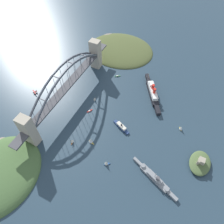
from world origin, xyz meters
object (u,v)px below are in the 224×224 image
at_px(ocean_liner, 153,92).
at_px(small_boat_4, 72,141).
at_px(harbor_ferry_steamer, 121,127).
at_px(harbor_arch_bridge, 67,86).
at_px(seaplane_taxiing_near_bridge, 35,92).
at_px(small_boat_5, 106,163).
at_px(small_boat_6, 117,76).
at_px(small_boat_1, 90,111).
at_px(small_boat_0, 181,128).
at_px(small_boat_3, 91,140).
at_px(fort_island_mid_harbor, 200,163).
at_px(seaplane_second_in_formation, 60,92).
at_px(naval_cruiser, 155,178).
at_px(small_boat_2, 95,99).

relative_size(ocean_liner, small_boat_4, 10.52).
relative_size(harbor_ferry_steamer, small_boat_4, 3.97).
relative_size(harbor_arch_bridge, seaplane_taxiing_near_bridge, 22.60).
relative_size(small_boat_5, small_boat_6, 0.92).
bearing_deg(seaplane_taxiing_near_bridge, small_boat_1, 93.91).
xyz_separation_m(harbor_arch_bridge, small_boat_0, (-21.35, 185.20, -25.70)).
bearing_deg(small_boat_3, small_boat_4, -63.03).
bearing_deg(small_boat_0, fort_island_mid_harbor, 40.75).
relative_size(seaplane_second_in_formation, small_boat_6, 1.04).
xyz_separation_m(ocean_liner, harbor_ferry_steamer, (84.99, -18.93, -3.39)).
relative_size(ocean_liner, small_boat_6, 8.41).
distance_m(seaplane_taxiing_near_bridge, small_boat_5, 182.27).
xyz_separation_m(naval_cruiser, small_boat_5, (9.65, -65.13, 1.11)).
bearing_deg(small_boat_4, seaplane_second_in_formation, -135.62).
xyz_separation_m(fort_island_mid_harbor, small_boat_5, (56.02, -112.60, 0.15)).
height_order(harbor_arch_bridge, harbor_ferry_steamer, harbor_arch_bridge).
bearing_deg(naval_cruiser, fort_island_mid_harbor, 134.33).
height_order(harbor_arch_bridge, small_boat_6, harbor_arch_bridge).
xyz_separation_m(small_boat_1, small_boat_6, (-94.01, 5.01, 0.10)).
bearing_deg(small_boat_2, seaplane_second_in_formation, -80.68).
distance_m(small_boat_1, small_boat_2, 24.18).
bearing_deg(small_boat_1, small_boat_4, 5.96).
relative_size(harbor_ferry_steamer, small_boat_6, 3.17).
bearing_deg(small_boat_6, harbor_ferry_steamer, 28.43).
bearing_deg(small_boat_1, small_boat_6, 176.95).
distance_m(harbor_arch_bridge, small_boat_6, 102.41).
bearing_deg(small_boat_4, small_boat_0, 124.10).
height_order(naval_cruiser, small_boat_3, naval_cruiser).
height_order(harbor_ferry_steamer, seaplane_taxiing_near_bridge, harbor_ferry_steamer).
bearing_deg(ocean_liner, small_boat_0, 52.41).
relative_size(harbor_ferry_steamer, small_boat_1, 3.31).
bearing_deg(small_boat_2, naval_cruiser, 58.28).
bearing_deg(small_boat_2, small_boat_5, 36.97).
xyz_separation_m(harbor_ferry_steamer, small_boat_6, (-100.21, -54.25, -1.83)).
bearing_deg(naval_cruiser, small_boat_1, -114.50).
height_order(fort_island_mid_harbor, small_boat_1, fort_island_mid_harbor).
height_order(seaplane_second_in_formation, small_boat_2, small_boat_2).
relative_size(harbor_arch_bridge, harbor_ferry_steamer, 8.11).
relative_size(seaplane_second_in_formation, small_boat_3, 0.92).
bearing_deg(fort_island_mid_harbor, small_boat_5, -63.55).
bearing_deg(small_boat_4, small_boat_5, 82.05).
distance_m(fort_island_mid_harbor, seaplane_taxiing_near_bridge, 283.90).
distance_m(harbor_ferry_steamer, small_boat_0, 89.81).
bearing_deg(naval_cruiser, small_boat_2, -121.72).
bearing_deg(small_boat_5, small_boat_2, -143.03).
bearing_deg(small_boat_4, small_boat_1, -174.04).
bearing_deg(small_boat_6, naval_cruiser, 39.43).
distance_m(seaplane_second_in_formation, small_boat_6, 107.85).
distance_m(naval_cruiser, small_boat_3, 101.60).
height_order(ocean_liner, small_boat_4, ocean_liner).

